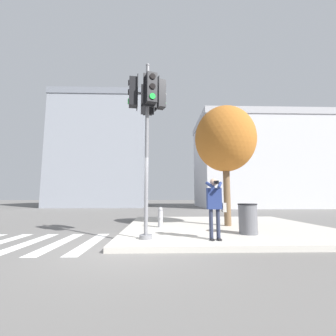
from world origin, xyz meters
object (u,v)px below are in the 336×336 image
at_px(street_tree, 225,139).
at_px(fire_hydrant, 160,217).
at_px(person_photographer, 215,203).
at_px(trash_bin, 248,219).
at_px(traffic_signal_pole, 148,108).

bearing_deg(street_tree, fire_hydrant, -172.68).
relative_size(street_tree, fire_hydrant, 6.51).
distance_m(person_photographer, trash_bin, 1.70).
bearing_deg(person_photographer, street_tree, 67.61).
xyz_separation_m(street_tree, fire_hydrant, (-2.80, -0.36, -3.28)).
distance_m(traffic_signal_pole, trash_bin, 4.77).
height_order(street_tree, fire_hydrant, street_tree).
xyz_separation_m(traffic_signal_pole, person_photographer, (1.95, -0.23, -2.88)).
relative_size(traffic_signal_pole, street_tree, 1.05).
xyz_separation_m(person_photographer, trash_bin, (1.30, 0.95, -0.54)).
xyz_separation_m(person_photographer, fire_hydrant, (-1.56, 2.66, -0.64)).
distance_m(traffic_signal_pole, fire_hydrant, 4.30).
xyz_separation_m(traffic_signal_pole, street_tree, (3.19, 2.79, -0.25)).
height_order(street_tree, trash_bin, street_tree).
distance_m(street_tree, trash_bin, 3.80).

